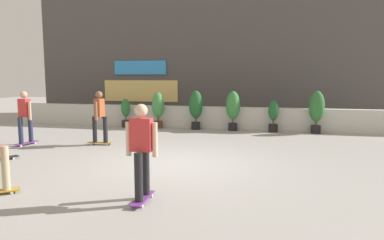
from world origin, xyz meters
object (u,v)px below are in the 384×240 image
at_px(potted_plant_0, 126,112).
at_px(skater_mid_plaza, 100,115).
at_px(potted_plant_3, 233,108).
at_px(potted_plant_4, 273,115).
at_px(skater_far_right, 142,148).
at_px(skateboard_near_camera, 2,158).
at_px(potted_plant_1, 158,108).
at_px(potted_plant_2, 196,107).
at_px(potted_plant_5, 317,108).
at_px(skater_by_wall_right, 25,115).

xyz_separation_m(potted_plant_0, skater_mid_plaza, (0.76, -3.81, 0.29)).
bearing_deg(potted_plant_3, skater_mid_plaza, -134.91).
bearing_deg(potted_plant_4, skater_far_right, -105.20).
distance_m(potted_plant_3, skateboard_near_camera, 8.27).
xyz_separation_m(potted_plant_3, potted_plant_4, (1.57, 0.00, -0.25)).
distance_m(potted_plant_0, skater_far_right, 9.19).
distance_m(potted_plant_0, potted_plant_1, 1.46).
distance_m(potted_plant_0, potted_plant_4, 6.13).
height_order(potted_plant_2, skater_mid_plaza, skater_mid_plaza).
height_order(potted_plant_2, skateboard_near_camera, potted_plant_2).
bearing_deg(potted_plant_5, potted_plant_4, 180.00).
bearing_deg(potted_plant_1, potted_plant_2, 0.00).
bearing_deg(skater_far_right, potted_plant_2, 95.58).
bearing_deg(potted_plant_0, skateboard_near_camera, -96.61).
height_order(potted_plant_5, skater_by_wall_right, skater_by_wall_right).
height_order(potted_plant_4, skater_far_right, skater_far_right).
xyz_separation_m(potted_plant_3, potted_plant_5, (3.15, 0.00, 0.03)).
bearing_deg(potted_plant_4, potted_plant_2, -180.00).
bearing_deg(skateboard_near_camera, potted_plant_3, 50.01).
distance_m(potted_plant_0, potted_plant_2, 3.06).
relative_size(potted_plant_1, skater_by_wall_right, 0.88).
xyz_separation_m(potted_plant_1, potted_plant_5, (6.26, 0.00, 0.08)).
relative_size(potted_plant_1, potted_plant_4, 1.20).
distance_m(potted_plant_5, skater_far_right, 9.18).
bearing_deg(potted_plant_3, potted_plant_0, 180.00).
height_order(potted_plant_1, potted_plant_4, potted_plant_1).
relative_size(potted_plant_0, potted_plant_2, 0.77).
xyz_separation_m(potted_plant_3, skater_by_wall_right, (-6.06, -4.36, 0.02)).
height_order(potted_plant_4, skateboard_near_camera, potted_plant_4).
relative_size(potted_plant_1, potted_plant_3, 0.95).
distance_m(potted_plant_2, skater_mid_plaza, 4.44).
bearing_deg(skateboard_near_camera, skater_far_right, -23.86).
relative_size(potted_plant_1, potted_plant_2, 0.94).
distance_m(potted_plant_4, skater_mid_plaza, 6.59).
relative_size(potted_plant_0, potted_plant_1, 0.82).
bearing_deg(potted_plant_5, skater_far_right, -114.77).
xyz_separation_m(potted_plant_1, skateboard_near_camera, (-2.17, -6.30, -0.80)).
relative_size(skater_mid_plaza, skateboard_near_camera, 2.16).
xyz_separation_m(potted_plant_1, potted_plant_2, (1.60, 0.00, 0.06)).
bearing_deg(skater_by_wall_right, skater_far_right, -36.57).
distance_m(potted_plant_0, skater_mid_plaza, 3.90).
xyz_separation_m(skater_far_right, skater_mid_plaza, (-3.10, 4.53, 0.00)).
distance_m(skater_mid_plaza, skateboard_near_camera, 3.04).
bearing_deg(potted_plant_3, skater_far_right, -94.78).
bearing_deg(skateboard_near_camera, potted_plant_0, 83.39).
bearing_deg(potted_plant_2, skateboard_near_camera, -120.93).
relative_size(skater_far_right, skater_by_wall_right, 1.00).
bearing_deg(potted_plant_0, potted_plant_5, 0.00).
height_order(potted_plant_3, skater_by_wall_right, skater_by_wall_right).
relative_size(potted_plant_3, potted_plant_5, 0.97).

